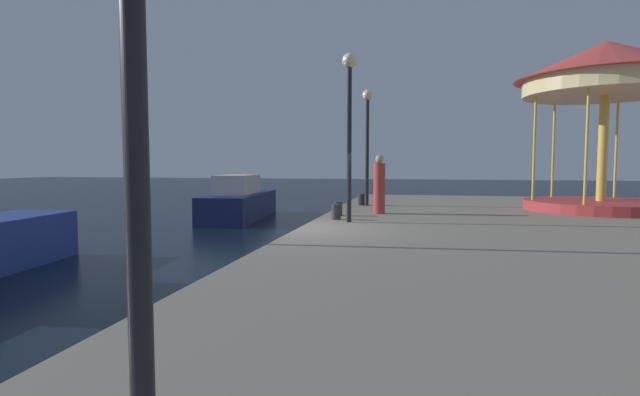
# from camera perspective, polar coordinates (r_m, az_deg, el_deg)

# --- Properties ---
(ground_plane) EXTENTS (120.00, 120.00, 0.00)m
(ground_plane) POSITION_cam_1_polar(r_m,az_deg,el_deg) (11.08, -2.44, -7.62)
(ground_plane) COLOR black
(motorboat_navy) EXTENTS (2.41, 5.98, 1.80)m
(motorboat_navy) POSITION_cam_1_polar(r_m,az_deg,el_deg) (19.78, -9.58, -0.48)
(motorboat_navy) COLOR #19214C
(motorboat_navy) RESTS_ON ground
(carousel) EXTENTS (5.25, 5.25, 5.18)m
(carousel) POSITION_cam_1_polar(r_m,az_deg,el_deg) (17.35, 30.90, 11.50)
(carousel) COLOR #B23333
(carousel) RESTS_ON quay_dock
(lamp_post_mid_promenade) EXTENTS (0.36, 0.36, 4.14)m
(lamp_post_mid_promenade) POSITION_cam_1_polar(r_m,az_deg,el_deg) (11.93, 3.51, 10.81)
(lamp_post_mid_promenade) COLOR black
(lamp_post_mid_promenade) RESTS_ON quay_dock
(lamp_post_far_end) EXTENTS (0.36, 0.36, 3.98)m
(lamp_post_far_end) POSITION_cam_1_polar(r_m,az_deg,el_deg) (16.70, 5.67, 8.55)
(lamp_post_far_end) COLOR black
(lamp_post_far_end) RESTS_ON quay_dock
(bollard_north) EXTENTS (0.24, 0.24, 0.40)m
(bollard_north) POSITION_cam_1_polar(r_m,az_deg,el_deg) (16.83, 4.95, -0.17)
(bollard_north) COLOR #2D2D33
(bollard_north) RESTS_ON quay_dock
(bollard_center) EXTENTS (0.24, 0.24, 0.40)m
(bollard_center) POSITION_cam_1_polar(r_m,az_deg,el_deg) (12.46, 1.94, -1.66)
(bollard_center) COLOR #2D2D33
(bollard_center) RESTS_ON quay_dock
(bollard_south) EXTENTS (0.24, 0.24, 0.40)m
(bollard_south) POSITION_cam_1_polar(r_m,az_deg,el_deg) (13.37, 2.17, -1.27)
(bollard_south) COLOR #2D2D33
(bollard_south) RESTS_ON quay_dock
(person_mid_promenade) EXTENTS (0.34, 0.34, 1.71)m
(person_mid_promenade) POSITION_cam_1_polar(r_m,az_deg,el_deg) (14.01, 7.08, 1.40)
(person_mid_promenade) COLOR #B23833
(person_mid_promenade) RESTS_ON quay_dock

